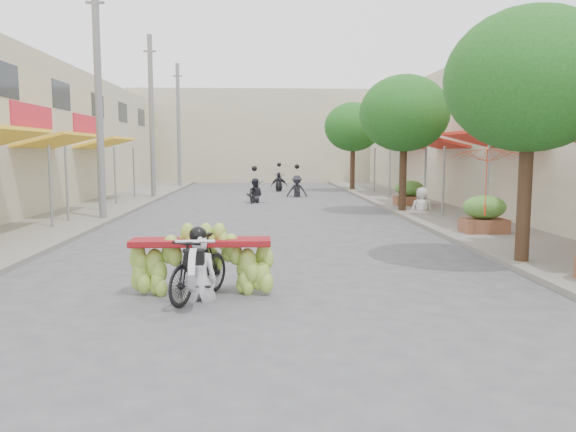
{
  "coord_description": "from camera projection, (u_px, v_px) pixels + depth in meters",
  "views": [
    {
      "loc": [
        0.02,
        -7.24,
        2.38
      ],
      "look_at": [
        0.53,
        3.78,
        1.1
      ],
      "focal_mm": 35.0,
      "sensor_mm": 36.0,
      "label": 1
    }
  ],
  "objects": [
    {
      "name": "street_tree_near",
      "position": [
        530.0,
        81.0,
        11.24
      ],
      "size": [
        3.4,
        3.4,
        5.25
      ],
      "color": "#3A2719",
      "rests_on": "ground"
    },
    {
      "name": "bg_motorbike_c",
      "position": [
        279.0,
        178.0,
        33.46
      ],
      "size": [
        1.01,
        1.79,
        1.95
      ],
      "color": "black",
      "rests_on": "ground"
    },
    {
      "name": "shophouse_row_right",
      "position": [
        573.0,
        135.0,
        21.55
      ],
      "size": [
        9.77,
        40.0,
        6.0
      ],
      "color": "beige",
      "rests_on": "ground"
    },
    {
      "name": "sidewalk_left",
      "position": [
        83.0,
        210.0,
        22.01
      ],
      "size": [
        4.0,
        60.0,
        0.12
      ],
      "primitive_type": "cube",
      "color": "gray",
      "rests_on": "ground"
    },
    {
      "name": "produce_crate_mid",
      "position": [
        484.0,
        211.0,
        15.6
      ],
      "size": [
        1.2,
        0.88,
        1.16
      ],
      "color": "brown",
      "rests_on": "ground"
    },
    {
      "name": "market_umbrella",
      "position": [
        489.0,
        145.0,
        14.75
      ],
      "size": [
        2.47,
        2.47,
        1.88
      ],
      "rotation": [
        0.0,
        0.0,
        0.22
      ],
      "color": "#D6471C",
      "rests_on": "ground"
    },
    {
      "name": "produce_crate_far",
      "position": [
        409.0,
        191.0,
        23.54
      ],
      "size": [
        1.2,
        0.88,
        1.16
      ],
      "color": "brown",
      "rests_on": "ground"
    },
    {
      "name": "utility_pole_back",
      "position": [
        179.0,
        126.0,
        36.51
      ],
      "size": [
        0.6,
        0.24,
        8.0
      ],
      "color": "slate",
      "rests_on": "ground"
    },
    {
      "name": "far_building",
      "position": [
        262.0,
        137.0,
        44.76
      ],
      "size": [
        20.0,
        6.0,
        7.0
      ],
      "primitive_type": "cube",
      "color": "#BEB496",
      "rests_on": "ground"
    },
    {
      "name": "bg_motorbike_a",
      "position": [
        255.0,
        187.0,
        25.99
      ],
      "size": [
        0.97,
        1.8,
        1.95
      ],
      "color": "black",
      "rests_on": "ground"
    },
    {
      "name": "street_tree_mid",
      "position": [
        404.0,
        114.0,
        21.16
      ],
      "size": [
        3.4,
        3.4,
        5.25
      ],
      "color": "#3A2719",
      "rests_on": "ground"
    },
    {
      "name": "banana_motorbike",
      "position": [
        200.0,
        257.0,
        9.1
      ],
      "size": [
        2.3,
        1.9,
        1.99
      ],
      "color": "black",
      "rests_on": "ground"
    },
    {
      "name": "pedestrian",
      "position": [
        422.0,
        187.0,
        21.62
      ],
      "size": [
        0.88,
        0.53,
        1.77
      ],
      "rotation": [
        0.0,
        0.0,
        3.12
      ],
      "color": "white",
      "rests_on": "ground"
    },
    {
      "name": "ground",
      "position": [
        262.0,
        331.0,
        7.46
      ],
      "size": [
        120.0,
        120.0,
        0.0
      ],
      "primitive_type": "plane",
      "color": "#535358",
      "rests_on": "ground"
    },
    {
      "name": "utility_pole_far",
      "position": [
        152.0,
        117.0,
        27.58
      ],
      "size": [
        0.6,
        0.24,
        8.0
      ],
      "color": "slate",
      "rests_on": "ground"
    },
    {
      "name": "utility_pole_mid",
      "position": [
        99.0,
        101.0,
        18.65
      ],
      "size": [
        0.6,
        0.24,
        8.0
      ],
      "color": "slate",
      "rests_on": "ground"
    },
    {
      "name": "sidewalk_right",
      "position": [
        435.0,
        209.0,
        22.66
      ],
      "size": [
        4.0,
        60.0,
        0.12
      ],
      "primitive_type": "cube",
      "color": "gray",
      "rests_on": "ground"
    },
    {
      "name": "bg_motorbike_b",
      "position": [
        297.0,
        180.0,
        29.25
      ],
      "size": [
        1.1,
        1.62,
        1.95
      ],
      "color": "black",
      "rests_on": "ground"
    },
    {
      "name": "street_tree_far",
      "position": [
        353.0,
        127.0,
        33.07
      ],
      "size": [
        3.4,
        3.4,
        5.25
      ],
      "color": "#3A2719",
      "rests_on": "ground"
    }
  ]
}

